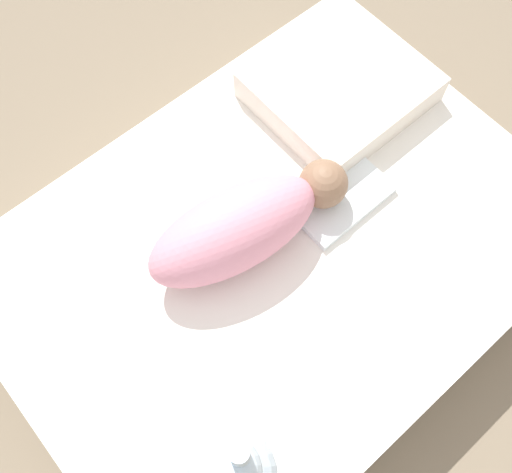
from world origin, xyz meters
TOP-DOWN VIEW (x-y plane):
  - ground_plane at (0.00, 0.00)m, footprint 12.00×12.00m
  - bed_mattress at (0.00, 0.00)m, footprint 1.24×0.92m
  - burp_cloth at (0.18, -0.01)m, footprint 0.23×0.14m
  - swaddled_baby at (-0.05, 0.05)m, footprint 0.48×0.24m
  - pillow at (0.38, 0.20)m, footprint 0.38×0.35m

SIDE VIEW (x-z plane):
  - ground_plane at x=0.00m, z-range 0.00..0.00m
  - bed_mattress at x=0.00m, z-range 0.00..0.22m
  - burp_cloth at x=0.18m, z-range 0.22..0.24m
  - pillow at x=0.38m, z-range 0.22..0.30m
  - swaddled_baby at x=-0.05m, z-range 0.22..0.39m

